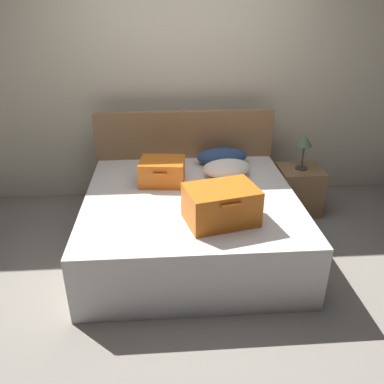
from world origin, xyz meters
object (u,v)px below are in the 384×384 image
at_px(pillow_center_head, 222,156).
at_px(bed, 191,223).
at_px(hard_case_large, 221,204).
at_px(hard_case_medium, 162,172).
at_px(nightstand, 298,190).
at_px(table_lamp, 305,143).
at_px(pillow_near_headboard, 227,168).

bearing_deg(pillow_center_head, bed, -117.69).
distance_m(hard_case_large, hard_case_medium, 0.85).
bearing_deg(nightstand, table_lamp, 180.00).
height_order(hard_case_large, pillow_near_headboard, hard_case_large).
bearing_deg(hard_case_large, nightstand, 33.75).
xyz_separation_m(pillow_near_headboard, nightstand, (0.82, 0.25, -0.38)).
bearing_deg(bed, pillow_near_headboard, 46.28).
height_order(hard_case_large, nightstand, hard_case_large).
bearing_deg(pillow_center_head, table_lamp, -4.29).
xyz_separation_m(hard_case_medium, table_lamp, (1.44, 0.35, 0.12)).
height_order(bed, pillow_center_head, pillow_center_head).
relative_size(bed, pillow_near_headboard, 3.89).
relative_size(bed, hard_case_medium, 4.21).
xyz_separation_m(bed, table_lamp, (1.19, 0.64, 0.50)).
distance_m(pillow_near_headboard, table_lamp, 0.87).
bearing_deg(hard_case_medium, table_lamp, 20.31).
relative_size(hard_case_medium, pillow_near_headboard, 0.92).
bearing_deg(table_lamp, bed, -151.90).
height_order(bed, hard_case_medium, hard_case_medium).
relative_size(hard_case_medium, pillow_center_head, 0.84).
bearing_deg(hard_case_large, pillow_center_head, 67.87).
relative_size(hard_case_large, nightstand, 1.21).
bearing_deg(pillow_center_head, hard_case_large, -98.50).
bearing_deg(bed, table_lamp, 28.10).
relative_size(hard_case_medium, nightstand, 0.88).
relative_size(pillow_near_headboard, table_lamp, 1.29).
bearing_deg(table_lamp, hard_case_medium, -166.26).
bearing_deg(pillow_near_headboard, bed, -133.72).
relative_size(pillow_near_headboard, pillow_center_head, 0.91).
height_order(bed, nightstand, bed).
bearing_deg(hard_case_medium, pillow_center_head, 40.66).
height_order(hard_case_medium, pillow_center_head, hard_case_medium).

